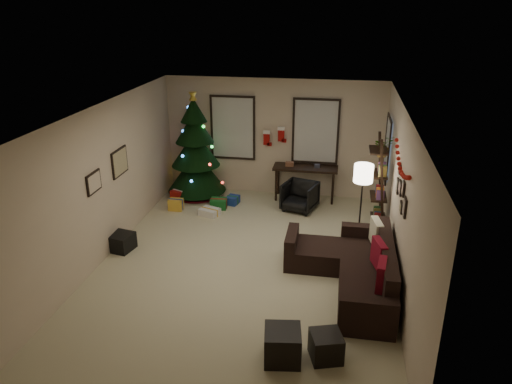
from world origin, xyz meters
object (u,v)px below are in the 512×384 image
christmas_tree (195,153)px  bookshelf (380,190)px  desk (305,171)px  desk_chair (300,196)px  sofa (354,269)px

christmas_tree → bookshelf: bearing=-20.5°
desk → desk_chair: desk is taller
christmas_tree → desk: (2.51, 0.19, -0.35)m
christmas_tree → bookshelf: size_ratio=1.23×
desk → bookshelf: 2.30m
desk_chair → bookshelf: bearing=-16.0°
desk_chair → bookshelf: (1.58, -1.05, 0.66)m
christmas_tree → bookshelf: (4.04, -1.51, -0.05)m
sofa → bookshelf: (0.44, 1.77, 0.72)m
desk → bookshelf: bearing=-48.0°
sofa → desk_chair: (-1.15, 2.82, 0.05)m
christmas_tree → desk_chair: 2.60m
christmas_tree → desk_chair: bearing=-10.7°
desk → sofa: bearing=-72.6°
desk → desk_chair: size_ratio=2.27×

